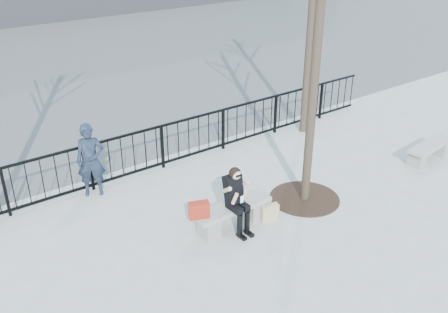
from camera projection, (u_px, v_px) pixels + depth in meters
ground at (232, 226)px, 9.83m from camera, size 120.00×120.00×0.00m
street_surface at (13, 62)px, 20.65m from camera, size 60.00×23.00×0.01m
railing at (155, 149)px, 11.75m from camera, size 14.00×0.06×1.10m
tree_grate at (305, 198)px, 10.76m from camera, size 1.50×1.50×0.02m
bench_main at (232, 213)px, 9.69m from camera, size 1.65×0.46×0.49m
bench_second at (430, 150)px, 12.33m from camera, size 1.51×0.42×0.45m
seated_woman at (237, 200)px, 9.42m from camera, size 0.50×0.64×1.34m
handbag at (199, 210)px, 9.15m from camera, size 0.42×0.30×0.31m
shopping_bag at (269, 213)px, 9.94m from camera, size 0.39×0.21×0.35m
standing_man at (91, 160)px, 10.60m from camera, size 0.71×0.60×1.64m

